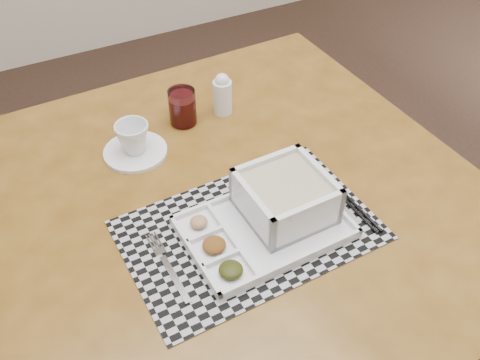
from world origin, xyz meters
The scene contains 10 objects.
dining_table centered at (-0.59, 0.26, 0.73)m, with size 1.11×1.11×0.81m.
placemat centered at (-0.60, 0.15, 0.81)m, with size 0.50×0.33×0.00m, color #95969C.
serving_tray centered at (-0.53, 0.15, 0.85)m, with size 0.33×0.23×0.10m.
fork centered at (-0.78, 0.14, 0.81)m, with size 0.02×0.19×0.00m.
spoon centered at (-0.40, 0.20, 0.82)m, with size 0.04×0.18×0.01m.
chopsticks centered at (-0.37, 0.14, 0.82)m, with size 0.02×0.24×0.01m.
saucer centered at (-0.72, 0.49, 0.82)m, with size 0.15×0.15×0.01m, color silver.
cup centered at (-0.72, 0.49, 0.86)m, with size 0.08×0.08×0.07m, color silver.
juice_glass centered at (-0.57, 0.55, 0.85)m, with size 0.07×0.07×0.09m.
creamer_bottle centered at (-0.47, 0.54, 0.86)m, with size 0.05×0.05×0.11m.
Camera 1 is at (-0.95, -0.48, 1.62)m, focal length 40.00 mm.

